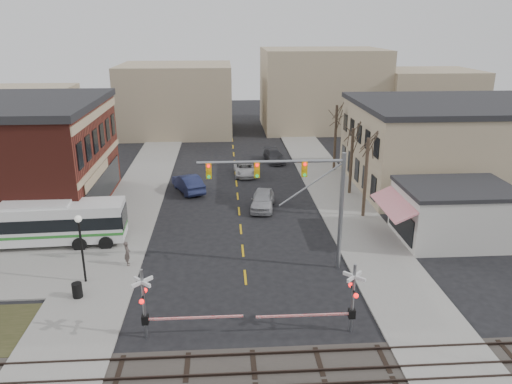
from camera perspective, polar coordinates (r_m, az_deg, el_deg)
ground at (r=31.18m, az=-1.06°, el=-11.48°), size 160.00×160.00×0.00m
sidewalk_west at (r=50.14m, az=-13.10°, el=0.10°), size 5.00×60.00×0.12m
sidewalk_east at (r=50.59m, az=8.63°, el=0.55°), size 5.00×60.00×0.12m
ballast_strip at (r=24.60m, az=-0.09°, el=-20.85°), size 160.00×5.00×0.06m
rail_tracks at (r=24.54m, az=-0.09°, el=-20.69°), size 160.00×3.91×0.14m
tan_building at (r=53.57m, az=22.09°, el=5.07°), size 20.30×15.30×8.50m
awning_shop at (r=40.35m, az=21.70°, el=-2.23°), size 9.74×6.20×4.30m
tree_east_a at (r=42.42m, az=12.42°, el=1.60°), size 0.28×0.28×6.75m
tree_east_b at (r=48.12m, az=10.83°, el=3.47°), size 0.28×0.28×6.30m
tree_east_c at (r=55.60m, az=9.05°, el=6.11°), size 0.28×0.28×7.20m
transit_bus at (r=39.96m, az=-23.66°, el=-3.23°), size 12.58×3.35×3.21m
traffic_signal_mast at (r=31.90m, az=5.26°, el=0.42°), size 9.37×0.30×8.00m
rr_crossing_west at (r=26.83m, az=-11.76°, el=-12.49°), size 5.60×1.36×4.00m
rr_crossing_east at (r=27.13m, az=10.10°, el=-12.00°), size 5.60×1.36×4.00m
street_lamp at (r=32.66m, az=-19.46°, el=-4.67°), size 0.44×0.44×4.49m
trash_bin at (r=32.17m, az=-19.75°, el=-10.51°), size 0.60×0.60×0.91m
car_a at (r=44.22m, az=0.77°, el=-0.90°), size 2.65×5.03×1.63m
car_b at (r=49.13m, az=-7.76°, el=1.01°), size 3.67×5.46×1.70m
car_c at (r=54.08m, az=-1.30°, el=2.63°), size 2.34×4.79×1.31m
car_d at (r=59.34m, az=2.09°, el=4.11°), size 2.55×4.90×1.36m
pedestrian_near at (r=34.98m, az=-14.50°, el=-6.79°), size 0.54×0.70×1.70m
pedestrian_far at (r=38.83m, az=-16.30°, el=-4.41°), size 0.94×0.98×1.60m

